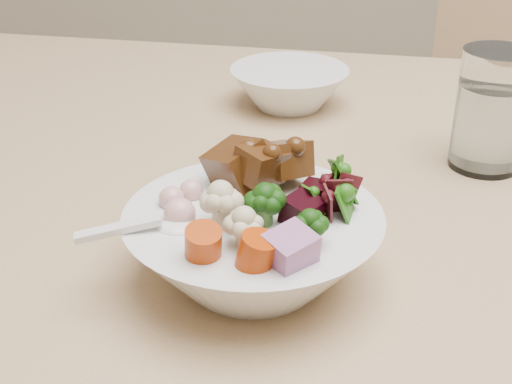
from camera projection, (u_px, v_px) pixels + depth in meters
dining_table at (479, 292)px, 0.68m from camera, size 1.83×1.21×0.80m
food_bowl at (255, 241)px, 0.54m from camera, size 0.20×0.20×0.11m
soup_spoon at (162, 229)px, 0.51m from camera, size 0.09×0.04×0.02m
water_glass at (491, 115)px, 0.71m from camera, size 0.07×0.07×0.12m
side_bowl at (289, 88)px, 0.87m from camera, size 0.14×0.14×0.05m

